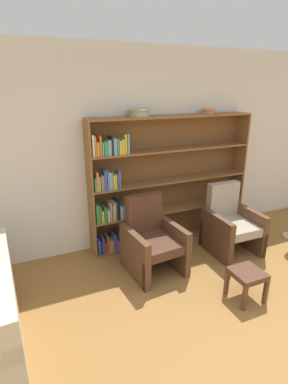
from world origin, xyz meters
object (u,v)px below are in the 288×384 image
at_px(bowl_slate, 209,111).
at_px(armchair_cushioned, 230,224).
at_px(bowl_olive, 139,112).
at_px(footstool, 247,277).
at_px(armchair_leather, 152,241).
at_px(bookshelf, 158,183).

xyz_separation_m(bowl_slate, armchair_cushioned, (0.04, -0.65, -1.50)).
distance_m(bowl_olive, bowl_slate, 1.07).
bearing_deg(footstool, armchair_leather, 126.85).
bearing_deg(bowl_olive, bowl_slate, 0.00).
relative_size(bowl_slate, armchair_leather, 0.21).
height_order(bowl_olive, footstool, bowl_olive).
bearing_deg(armchair_cushioned, bowl_olive, -29.46).
distance_m(bowl_olive, footstool, 2.36).
height_order(bowl_olive, armchair_leather, bowl_olive).
bearing_deg(footstool, bowl_slate, 73.43).
bearing_deg(bookshelf, bowl_slate, -1.73).
distance_m(bookshelf, footstool, 1.76).
bearing_deg(footstool, bowl_olive, 110.68).
xyz_separation_m(armchair_leather, footstool, (0.70, -0.94, -0.12)).
bearing_deg(bowl_olive, bookshelf, 4.63).
relative_size(armchair_leather, footstool, 2.73).
xyz_separation_m(bookshelf, bowl_olive, (-0.29, -0.02, 1.01)).
bearing_deg(armchair_leather, armchair_cushioned, 174.81).
distance_m(armchair_leather, armchair_cushioned, 1.22).
distance_m(bowl_olive, armchair_leather, 1.65).
relative_size(armchair_leather, armchair_cushioned, 1.00).
xyz_separation_m(bookshelf, bowl_slate, (0.78, -0.02, 0.99)).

